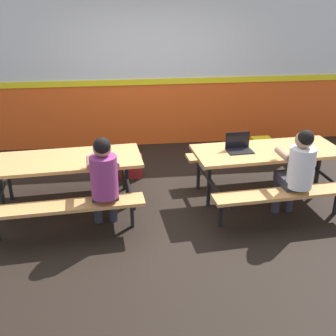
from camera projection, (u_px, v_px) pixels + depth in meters
The scene contains 10 objects.
ground_plane at pixel (166, 200), 5.60m from camera, with size 10.00×10.00×0.02m, color black.
accent_backdrop at pixel (151, 75), 7.12m from camera, with size 8.00×0.14×2.60m.
picnic_table_left at pixel (64, 171), 5.05m from camera, with size 1.94×1.68×0.74m.
picnic_table_right at pixel (266, 161), 5.34m from camera, with size 1.94×1.68×0.74m.
student_nearer at pixel (104, 177), 4.58m from camera, with size 0.38×0.53×1.21m.
student_further at pixel (297, 168), 4.81m from camera, with size 0.38×0.53×1.21m.
laptop_dark at pixel (239, 147), 5.22m from camera, with size 0.34×0.24×0.22m.
backpack_dark at pixel (260, 150), 6.68m from camera, with size 0.30×0.22×0.44m.
tote_bag_bright at pixel (131, 166), 6.17m from camera, with size 0.34×0.21×0.43m.
satchel_spare at pixel (304, 149), 6.75m from camera, with size 0.30×0.22×0.44m.
Camera 1 is at (-0.58, -4.91, 2.66)m, focal length 43.97 mm.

